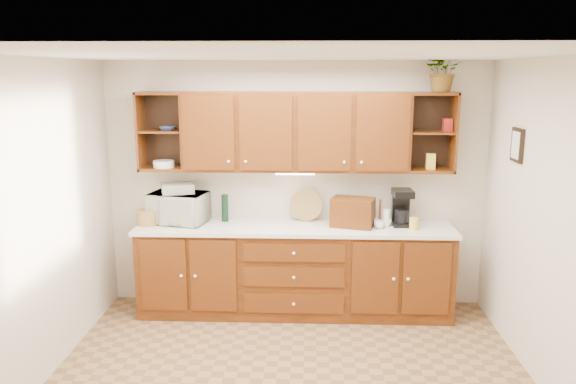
# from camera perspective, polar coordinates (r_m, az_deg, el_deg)

# --- Properties ---
(ceiling) EXTENTS (4.00, 4.00, 0.00)m
(ceiling) POSITION_cam_1_polar(r_m,az_deg,el_deg) (4.11, 0.17, 13.77)
(ceiling) COLOR white
(ceiling) RESTS_ON back_wall
(back_wall) EXTENTS (4.00, 0.00, 4.00)m
(back_wall) POSITION_cam_1_polar(r_m,az_deg,el_deg) (5.97, 0.78, 0.66)
(back_wall) COLOR beige
(back_wall) RESTS_ON floor
(left_wall) EXTENTS (0.00, 3.50, 3.50)m
(left_wall) POSITION_cam_1_polar(r_m,az_deg,el_deg) (4.78, -24.60, -3.33)
(left_wall) COLOR beige
(left_wall) RESTS_ON floor
(right_wall) EXTENTS (0.00, 3.50, 3.50)m
(right_wall) POSITION_cam_1_polar(r_m,az_deg,el_deg) (4.65, 25.67, -3.82)
(right_wall) COLOR beige
(right_wall) RESTS_ON floor
(base_cabinets) EXTENTS (3.20, 0.60, 0.90)m
(base_cabinets) POSITION_cam_1_polar(r_m,az_deg,el_deg) (5.91, 0.68, -8.02)
(base_cabinets) COLOR #361906
(base_cabinets) RESTS_ON floor
(countertop) EXTENTS (3.24, 0.64, 0.04)m
(countertop) POSITION_cam_1_polar(r_m,az_deg,el_deg) (5.76, 0.69, -3.65)
(countertop) COLOR silver
(countertop) RESTS_ON base_cabinets
(upper_cabinets) EXTENTS (3.20, 0.33, 0.80)m
(upper_cabinets) POSITION_cam_1_polar(r_m,az_deg,el_deg) (5.72, 0.85, 6.17)
(upper_cabinets) COLOR #361906
(upper_cabinets) RESTS_ON back_wall
(undercabinet_light) EXTENTS (0.40, 0.05, 0.02)m
(undercabinet_light) POSITION_cam_1_polar(r_m,az_deg,el_deg) (5.73, 0.73, 1.91)
(undercabinet_light) COLOR white
(undercabinet_light) RESTS_ON upper_cabinets
(framed_picture) EXTENTS (0.03, 0.24, 0.30)m
(framed_picture) POSITION_cam_1_polar(r_m,az_deg,el_deg) (5.36, 22.26, 4.43)
(framed_picture) COLOR black
(framed_picture) RESTS_ON right_wall
(wicker_basket) EXTENTS (0.30, 0.30, 0.15)m
(wicker_basket) POSITION_cam_1_polar(r_m,az_deg,el_deg) (5.98, -14.05, -2.50)
(wicker_basket) COLOR #A87E46
(wicker_basket) RESTS_ON countertop
(microwave) EXTENTS (0.64, 0.50, 0.32)m
(microwave) POSITION_cam_1_polar(r_m,az_deg,el_deg) (5.96, -11.07, -1.58)
(microwave) COLOR white
(microwave) RESTS_ON countertop
(towel_stack) EXTENTS (0.38, 0.32, 0.10)m
(towel_stack) POSITION_cam_1_polar(r_m,az_deg,el_deg) (5.91, -11.15, 0.37)
(towel_stack) COLOR tan
(towel_stack) RESTS_ON microwave
(wine_bottle) EXTENTS (0.08, 0.08, 0.29)m
(wine_bottle) POSITION_cam_1_polar(r_m,az_deg,el_deg) (5.94, -6.43, -1.63)
(wine_bottle) COLOR black
(wine_bottle) RESTS_ON countertop
(woven_tray) EXTENTS (0.35, 0.13, 0.34)m
(woven_tray) POSITION_cam_1_polar(r_m,az_deg,el_deg) (5.97, 1.86, -2.81)
(woven_tray) COLOR #A87E46
(woven_tray) RESTS_ON countertop
(bread_box) EXTENTS (0.48, 0.37, 0.29)m
(bread_box) POSITION_cam_1_polar(r_m,az_deg,el_deg) (5.74, 6.59, -2.06)
(bread_box) COLOR #361906
(bread_box) RESTS_ON countertop
(mug_tree) EXTENTS (0.26, 0.26, 0.28)m
(mug_tree) POSITION_cam_1_polar(r_m,az_deg,el_deg) (5.80, 9.30, -3.06)
(mug_tree) COLOR #361906
(mug_tree) RESTS_ON countertop
(canister_red) EXTENTS (0.14, 0.14, 0.14)m
(canister_red) POSITION_cam_1_polar(r_m,az_deg,el_deg) (5.77, 6.13, -2.79)
(canister_red) COLOR maroon
(canister_red) RESTS_ON countertop
(canister_white) EXTENTS (0.10, 0.10, 0.18)m
(canister_white) POSITION_cam_1_polar(r_m,az_deg,el_deg) (5.80, 9.92, -2.62)
(canister_white) COLOR white
(canister_white) RESTS_ON countertop
(canister_yellow) EXTENTS (0.11, 0.11, 0.12)m
(canister_yellow) POSITION_cam_1_polar(r_m,az_deg,el_deg) (5.74, 12.65, -3.17)
(canister_yellow) COLOR gold
(canister_yellow) RESTS_ON countertop
(coffee_maker) EXTENTS (0.21, 0.26, 0.37)m
(coffee_maker) POSITION_cam_1_polar(r_m,az_deg,el_deg) (5.88, 11.49, -1.57)
(coffee_maker) COLOR black
(coffee_maker) RESTS_ON countertop
(bowl_stack) EXTENTS (0.17, 0.17, 0.04)m
(bowl_stack) POSITION_cam_1_polar(r_m,az_deg,el_deg) (5.88, -12.17, 6.32)
(bowl_stack) COLOR navy
(bowl_stack) RESTS_ON upper_cabinets
(plate_stack) EXTENTS (0.24, 0.24, 0.07)m
(plate_stack) POSITION_cam_1_polar(r_m,az_deg,el_deg) (5.93, -12.51, 2.80)
(plate_stack) COLOR white
(plate_stack) RESTS_ON upper_cabinets
(pantry_box_yellow) EXTENTS (0.09, 0.07, 0.16)m
(pantry_box_yellow) POSITION_cam_1_polar(r_m,az_deg,el_deg) (5.86, 14.28, 3.04)
(pantry_box_yellow) COLOR gold
(pantry_box_yellow) RESTS_ON upper_cabinets
(pantry_box_red) EXTENTS (0.09, 0.08, 0.13)m
(pantry_box_red) POSITION_cam_1_polar(r_m,az_deg,el_deg) (5.85, 15.90, 6.57)
(pantry_box_red) COLOR maroon
(pantry_box_red) RESTS_ON upper_cabinets
(potted_plant) EXTENTS (0.39, 0.35, 0.42)m
(potted_plant) POSITION_cam_1_polar(r_m,az_deg,el_deg) (5.80, 15.52, 11.82)
(potted_plant) COLOR #999999
(potted_plant) RESTS_ON upper_cabinets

